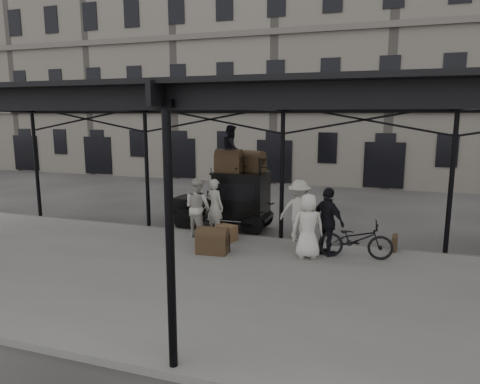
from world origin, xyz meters
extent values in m
plane|color=#383533|center=(0.00, 0.00, 0.00)|extent=(120.00, 120.00, 0.00)
cube|color=slate|center=(0.00, -2.00, 0.07)|extent=(28.00, 8.00, 0.15)
cylinder|color=black|center=(-10.00, 2.00, 2.15)|extent=(0.14, 0.14, 4.30)
cylinder|color=black|center=(0.00, 2.00, 2.15)|extent=(0.14, 0.14, 4.30)
cylinder|color=black|center=(0.00, -5.80, 2.15)|extent=(0.14, 0.14, 4.30)
cube|color=black|center=(0.00, 2.00, 4.48)|extent=(22.00, 0.10, 0.45)
cube|color=black|center=(0.00, -5.80, 4.48)|extent=(22.00, 0.10, 0.45)
cube|color=black|center=(0.00, -1.70, 4.65)|extent=(22.50, 9.00, 0.08)
cube|color=silver|center=(0.00, -1.70, 4.72)|extent=(18.00, 7.00, 0.04)
cube|color=slate|center=(0.00, 18.00, 7.00)|extent=(64.00, 8.00, 14.00)
cylinder|color=black|center=(-3.72, 2.30, 0.40)|extent=(0.80, 0.10, 0.80)
cylinder|color=black|center=(-3.72, 3.74, 0.40)|extent=(0.80, 0.10, 0.80)
cylinder|color=black|center=(-1.12, 2.30, 0.40)|extent=(0.80, 0.10, 0.80)
cylinder|color=black|center=(-1.12, 3.74, 0.40)|extent=(0.80, 0.10, 0.80)
cube|color=black|center=(-2.47, 3.02, 0.55)|extent=(3.60, 1.25, 0.12)
cube|color=black|center=(-3.82, 3.02, 0.85)|extent=(0.90, 1.00, 0.55)
cube|color=black|center=(-4.29, 3.02, 0.85)|extent=(0.06, 0.70, 0.55)
cube|color=black|center=(-3.02, 3.02, 0.95)|extent=(0.70, 1.30, 0.10)
cube|color=black|center=(-1.72, 3.02, 1.35)|extent=(1.80, 1.45, 1.55)
cube|color=black|center=(-1.72, 2.29, 1.55)|extent=(1.40, 0.02, 0.60)
cube|color=black|center=(-1.72, 3.02, 2.15)|extent=(1.90, 1.55, 0.06)
imported|color=beige|center=(-2.26, 1.73, 1.11)|extent=(0.82, 0.69, 1.92)
imported|color=beige|center=(-2.70, 1.30, 1.15)|extent=(1.19, 1.07, 2.00)
imported|color=silver|center=(1.16, 0.32, 1.08)|extent=(1.05, 0.86, 1.86)
imported|color=black|center=(1.67, 0.66, 1.15)|extent=(1.24, 1.09, 2.01)
imported|color=beige|center=(0.62, 1.80, 1.16)|extent=(1.38, 0.90, 2.01)
imported|color=black|center=(2.47, 0.67, 0.70)|extent=(2.14, 0.92, 1.09)
imported|color=black|center=(-2.07, 2.92, 3.01)|extent=(0.80, 0.93, 1.67)
cube|color=olive|center=(-1.63, 1.17, 0.40)|extent=(0.70, 0.59, 0.50)
cube|color=#3F321D|center=(3.56, 1.80, 0.38)|extent=(0.20, 0.61, 0.45)
cube|color=#3F321D|center=(-1.64, 0.18, 0.35)|extent=(0.62, 0.27, 0.40)
camera|label=1|loc=(3.04, -11.51, 4.18)|focal=32.00mm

